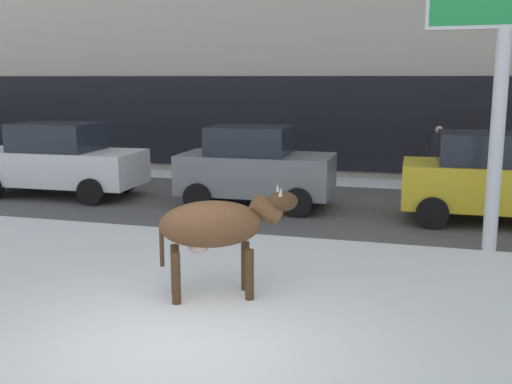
% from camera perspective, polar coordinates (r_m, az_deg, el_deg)
% --- Properties ---
extents(ground_plane, '(120.00, 120.00, 0.00)m').
position_cam_1_polar(ground_plane, '(7.13, -7.43, -13.94)').
color(ground_plane, white).
extents(road_strip, '(60.00, 5.60, 0.01)m').
position_cam_1_polar(road_strip, '(14.24, 4.84, -1.32)').
color(road_strip, '#514F4C').
rests_on(road_strip, ground).
extents(cow_brown, '(1.89, 1.18, 1.54)m').
position_cam_1_polar(cow_brown, '(8.20, -3.73, -3.20)').
color(cow_brown, brown).
rests_on(cow_brown, ground).
extents(car_white_sedan, '(4.24, 2.05, 1.84)m').
position_cam_1_polar(car_white_sedan, '(16.12, -18.02, 2.86)').
color(car_white_sedan, white).
rests_on(car_white_sedan, ground).
extents(car_grey_hatchback, '(3.54, 1.98, 1.86)m').
position_cam_1_polar(car_grey_hatchback, '(14.03, -0.11, 2.37)').
color(car_grey_hatchback, slate).
rests_on(car_grey_hatchback, ground).
extents(car_yellow_hatchback, '(3.54, 1.98, 1.86)m').
position_cam_1_polar(car_yellow_hatchback, '(13.34, 20.98, 1.22)').
color(car_yellow_hatchback, gold).
rests_on(car_yellow_hatchback, ground).
extents(pedestrian_near_billboard, '(0.36, 0.24, 1.73)m').
position_cam_1_polar(pedestrian_near_billboard, '(16.48, 16.66, 3.00)').
color(pedestrian_near_billboard, '#282833').
rests_on(pedestrian_near_billboard, ground).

